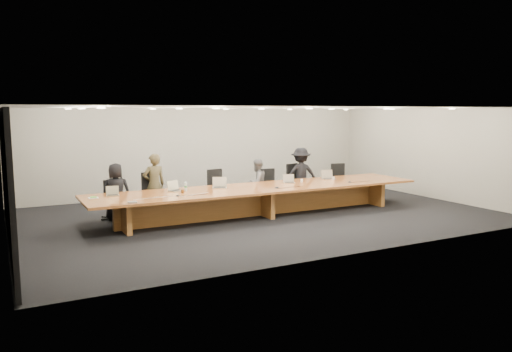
{
  "coord_description": "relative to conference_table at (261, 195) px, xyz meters",
  "views": [
    {
      "loc": [
        -6.1,
        -11.34,
        2.71
      ],
      "look_at": [
        0.0,
        0.3,
        1.0
      ],
      "focal_mm": 35.0,
      "sensor_mm": 36.0,
      "label": 1
    }
  ],
  "objects": [
    {
      "name": "laptop_d",
      "position": [
        1.02,
        0.28,
        0.35
      ],
      "size": [
        0.36,
        0.32,
        0.24
      ],
      "primitive_type": null,
      "rotation": [
        0.0,
        0.0,
        -0.37
      ],
      "color": "#BEAB91",
      "rests_on": "conference_table"
    },
    {
      "name": "person_d",
      "position": [
        1.99,
        1.2,
        0.29
      ],
      "size": [
        1.19,
        0.9,
        1.63
      ],
      "primitive_type": "imported",
      "rotation": [
        0.0,
        0.0,
        2.83
      ],
      "color": "black",
      "rests_on": "ground"
    },
    {
      "name": "left_wall_panel",
      "position": [
        -5.94,
        0.0,
        0.85
      ],
      "size": [
        0.08,
        7.84,
        2.74
      ],
      "primitive_type": "cube",
      "color": "black",
      "rests_on": "ground"
    },
    {
      "name": "chair_mid_right",
      "position": [
        0.93,
        1.16,
        0.01
      ],
      "size": [
        0.57,
        0.57,
        1.06
      ],
      "primitive_type": null,
      "rotation": [
        0.0,
        0.0,
        -0.05
      ],
      "color": "black",
      "rests_on": "ground"
    },
    {
      "name": "person_b",
      "position": [
        -2.49,
        1.26,
        0.29
      ],
      "size": [
        0.62,
        0.42,
        1.63
      ],
      "primitive_type": "imported",
      "rotation": [
        0.0,
        0.0,
        3.2
      ],
      "color": "#3E3722",
      "rests_on": "ground"
    },
    {
      "name": "paper_cup_near",
      "position": [
        1.41,
        0.24,
        0.27
      ],
      "size": [
        0.08,
        0.08,
        0.08
      ],
      "primitive_type": "cone",
      "rotation": [
        0.0,
        0.0,
        0.15
      ],
      "color": "white",
      "rests_on": "conference_table"
    },
    {
      "name": "laptop_c",
      "position": [
        -1.06,
        0.3,
        0.37
      ],
      "size": [
        0.44,
        0.39,
        0.29
      ],
      "primitive_type": null,
      "rotation": [
        0.0,
        0.0,
        -0.43
      ],
      "color": "#C7B598",
      "rests_on": "conference_table"
    },
    {
      "name": "notepad",
      "position": [
        -4.2,
        0.26,
        0.24
      ],
      "size": [
        0.23,
        0.19,
        0.01
      ],
      "primitive_type": "cube",
      "rotation": [
        0.0,
        0.0,
        -0.07
      ],
      "color": "white",
      "rests_on": "conference_table"
    },
    {
      "name": "paper_cup_far",
      "position": [
        2.45,
        0.19,
        0.27
      ],
      "size": [
        0.09,
        0.09,
        0.09
      ],
      "primitive_type": "cone",
      "rotation": [
        0.0,
        0.0,
        0.3
      ],
      "color": "white",
      "rests_on": "conference_table"
    },
    {
      "name": "av_box",
      "position": [
        -3.55,
        -0.72,
        0.24
      ],
      "size": [
        0.21,
        0.16,
        0.03
      ],
      "primitive_type": "cube",
      "rotation": [
        0.0,
        0.0,
        -0.12
      ],
      "color": "#A1A1A5",
      "rests_on": "conference_table"
    },
    {
      "name": "laptop_b",
      "position": [
        -2.2,
        0.35,
        0.36
      ],
      "size": [
        0.41,
        0.36,
        0.27
      ],
      "primitive_type": null,
      "rotation": [
        0.0,
        0.0,
        0.4
      ],
      "color": "#BCB08F",
      "rests_on": "conference_table"
    },
    {
      "name": "mic_right",
      "position": [
        2.56,
        -0.42,
        0.24
      ],
      "size": [
        0.14,
        0.14,
        0.03
      ],
      "primitive_type": "cone",
      "rotation": [
        0.0,
        0.0,
        0.31
      ],
      "color": "black",
      "rests_on": "conference_table"
    },
    {
      "name": "chair_mid_left",
      "position": [
        -0.66,
        1.22,
        0.04
      ],
      "size": [
        0.68,
        0.68,
        1.13
      ],
      "primitive_type": null,
      "rotation": [
        0.0,
        0.0,
        0.21
      ],
      "color": "black",
      "rests_on": "ground"
    },
    {
      "name": "mic_left",
      "position": [
        -2.4,
        -0.36,
        0.24
      ],
      "size": [
        0.13,
        0.13,
        0.03
      ],
      "primitive_type": "cone",
      "rotation": [
        0.0,
        0.0,
        0.16
      ],
      "color": "black",
      "rests_on": "conference_table"
    },
    {
      "name": "conference_table",
      "position": [
        0.0,
        0.0,
        0.0
      ],
      "size": [
        9.0,
        1.8,
        0.75
      ],
      "color": "brown",
      "rests_on": "ground"
    },
    {
      "name": "ground",
      "position": [
        0.0,
        0.0,
        -0.52
      ],
      "size": [
        12.0,
        12.0,
        0.0
      ],
      "primitive_type": "plane",
      "color": "black",
      "rests_on": "ground"
    },
    {
      "name": "chair_far_right",
      "position": [
        3.49,
        1.22,
        0.02
      ],
      "size": [
        0.67,
        0.67,
        1.09
      ],
      "primitive_type": null,
      "rotation": [
        0.0,
        0.0,
        -0.24
      ],
      "color": "black",
      "rests_on": "ground"
    },
    {
      "name": "chair_left",
      "position": [
        -2.47,
        1.26,
        0.06
      ],
      "size": [
        0.74,
        0.74,
        1.15
      ],
      "primitive_type": null,
      "rotation": [
        0.0,
        0.0,
        0.31
      ],
      "color": "black",
      "rests_on": "ground"
    },
    {
      "name": "person_c",
      "position": [
        0.49,
        1.17,
        0.16
      ],
      "size": [
        0.79,
        0.7,
        1.36
      ],
      "primitive_type": "imported",
      "rotation": [
        0.0,
        0.0,
        3.48
      ],
      "color": "#5F5F62",
      "rests_on": "ground"
    },
    {
      "name": "lime_gadget",
      "position": [
        -4.19,
        0.27,
        0.25
      ],
      "size": [
        0.14,
        0.08,
        0.02
      ],
      "primitive_type": "cube",
      "rotation": [
        0.0,
        0.0,
        0.03
      ],
      "color": "#53AE2E",
      "rests_on": "notepad"
    },
    {
      "name": "laptop_a",
      "position": [
        -3.73,
        0.4,
        0.34
      ],
      "size": [
        0.32,
        0.25,
        0.23
      ],
      "primitive_type": null,
      "rotation": [
        0.0,
        0.0,
        -0.15
      ],
      "color": "tan",
      "rests_on": "conference_table"
    },
    {
      "name": "water_bottle",
      "position": [
        -1.98,
        0.27,
        0.34
      ],
      "size": [
        0.08,
        0.08,
        0.22
      ],
      "primitive_type": "cylinder",
      "rotation": [
        0.0,
        0.0,
        0.26
      ],
      "color": "silver",
      "rests_on": "conference_table"
    },
    {
      "name": "mic_center",
      "position": [
        0.25,
        -0.38,
        0.25
      ],
      "size": [
        0.16,
        0.16,
        0.03
      ],
      "primitive_type": "cone",
      "rotation": [
        0.0,
        0.0,
        0.2
      ],
      "color": "black",
      "rests_on": "conference_table"
    },
    {
      "name": "chair_far_left",
      "position": [
        -3.57,
        1.31,
        -0.02
      ],
      "size": [
        0.6,
        0.6,
        1.0
      ],
      "primitive_type": null,
      "rotation": [
        0.0,
        0.0,
        -0.22
      ],
      "color": "black",
      "rests_on": "ground"
    },
    {
      "name": "amber_mug",
      "position": [
        -2.15,
        0.01,
        0.27
      ],
      "size": [
        0.09,
        0.09,
        0.09
      ],
      "primitive_type": "cylinder",
      "rotation": [
        0.0,
        0.0,
        -0.31
      ],
      "color": "brown",
      "rests_on": "conference_table"
    },
    {
      "name": "laptop_e",
      "position": [
        2.43,
        0.38,
        0.37
      ],
      "size": [
        0.39,
        0.31,
        0.28
      ],
      "primitive_type": null,
      "rotation": [
        0.0,
        0.0,
        -0.17
      ],
      "color": "#BCA98F",
      "rests_on": "conference_table"
    },
    {
      "name": "person_a",
      "position": [
        -3.49,
        1.18,
        0.2
      ],
      "size": [
        0.8,
        0.63,
        1.43
      ],
      "primitive_type": "imported",
      "rotation": [
        0.0,
        0.0,
        2.87
      ],
      "color": "black",
      "rests_on": "ground"
    },
    {
      "name": "back_wall",
      "position": [
        0.0,
        4.0,
        0.88
      ],
      "size": [
        12.0,
        0.02,
        2.8
      ],
      "primitive_type": "cube",
      "color": "silver",
      "rests_on": "ground"
    },
    {
      "name": "chair_right",
      "position": [
        1.92,
        1.24,
        0.06
      ],
      "size": [
        0.75,
        0.75,
        1.16
      ],
      "primitive_type": null,
      "rotation": [
        0.0,
        0.0,
        0.34
      ],
      "color": "black",
      "rests_on": "ground"
    }
  ]
}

